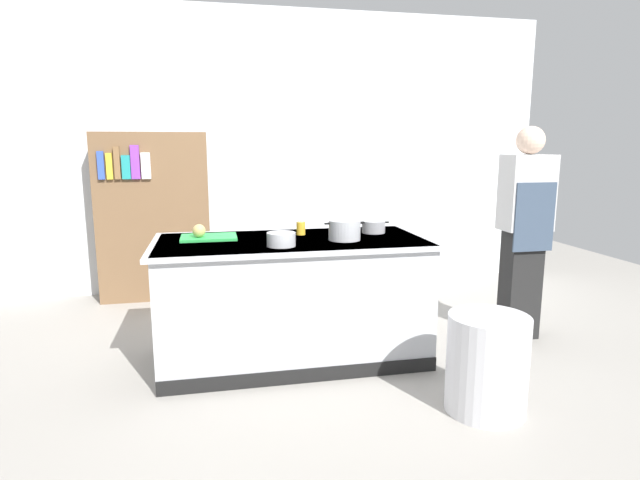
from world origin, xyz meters
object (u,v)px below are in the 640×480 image
mixing_bowl (281,239)px  juice_cup (301,228)px  sauce_pan (373,227)px  trash_bin (487,364)px  stock_pot (345,230)px  person_chef (524,228)px  onion (199,231)px  bookshelf (154,217)px

mixing_bowl → juice_cup: juice_cup is taller
sauce_pan → trash_bin: 1.39m
stock_pot → person_chef: person_chef is taller
person_chef → juice_cup: bearing=87.5°
onion → juice_cup: onion is taller
juice_cup → bookshelf: (-1.24, 1.61, -0.10)m
person_chef → mixing_bowl: bearing=99.9°
sauce_pan → mixing_bowl: size_ratio=1.27×
person_chef → trash_bin: bearing=142.2°
sauce_pan → person_chef: 1.24m
juice_cup → bookshelf: bearing=127.6°
stock_pot → trash_bin: stock_pot is taller
bookshelf → trash_bin: bearing=-52.7°
stock_pot → sauce_pan: 0.39m
onion → mixing_bowl: (0.55, -0.35, -0.02)m
onion → sauce_pan: 1.32m
sauce_pan → bookshelf: bookshelf is taller
sauce_pan → bookshelf: bearing=137.8°
onion → person_chef: bearing=-1.9°
juice_cup → person_chef: person_chef is taller
onion → person_chef: size_ratio=0.05×
trash_bin → person_chef: (0.89, 1.06, 0.62)m
onion → sauce_pan: (1.32, 0.04, -0.02)m
onion → mixing_bowl: onion is taller
trash_bin → person_chef: person_chef is taller
mixing_bowl → stock_pot: bearing=16.2°
onion → juice_cup: size_ratio=0.94×
stock_pot → bookshelf: 2.43m
trash_bin → mixing_bowl: bearing=144.6°
trash_bin → juice_cup: bearing=126.9°
mixing_bowl → bookshelf: (-1.04, 2.03, -0.09)m
juice_cup → stock_pot: bearing=-45.9°
stock_pot → onion: bearing=168.2°
person_chef → bookshelf: (-3.04, 1.77, -0.06)m
onion → bookshelf: bookshelf is taller
onion → bookshelf: (-0.49, 1.68, -0.11)m
sauce_pan → juice_cup: juice_cup is taller
mixing_bowl → bookshelf: 2.28m
onion → sauce_pan: size_ratio=0.38×
onion → stock_pot: (1.03, -0.21, 0.01)m
sauce_pan → trash_bin: sauce_pan is taller
onion → person_chef: 2.56m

